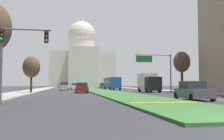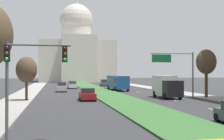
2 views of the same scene
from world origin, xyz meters
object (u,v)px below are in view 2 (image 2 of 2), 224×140
object	(u,v)px
traffic_light_near_left	(24,69)
sedan_midblock	(87,94)
overhead_guide_sign	(177,65)
box_truck_delivery	(166,86)
capitol_building	(76,54)
street_tree_right_mid	(206,62)
sedan_far_horizon	(72,85)
city_bus	(117,82)
sedan_very_far	(104,83)
sedan_distant	(62,87)
street_tree_left_mid	(27,70)

from	to	relation	value
traffic_light_near_left	sedan_midblock	world-z (taller)	traffic_light_near_left
overhead_guide_sign	box_truck_delivery	bearing A→B (deg)	146.49
sedan_midblock	capitol_building	bearing A→B (deg)	87.03
traffic_light_near_left	street_tree_right_mid	distance (m)	32.09
street_tree_right_mid	sedan_far_horizon	world-z (taller)	street_tree_right_mid
overhead_guide_sign	city_bus	world-z (taller)	overhead_guide_sign
sedan_very_far	box_truck_delivery	xyz separation A→B (m)	(2.86, -37.56, 0.85)
sedan_midblock	sedan_distant	world-z (taller)	sedan_distant
street_tree_left_mid	box_truck_delivery	size ratio (longest dim) A/B	0.88
sedan_far_horizon	overhead_guide_sign	bearing A→B (deg)	-65.30
street_tree_left_mid	capitol_building	bearing A→B (deg)	81.65
sedan_midblock	sedan_very_far	bearing A→B (deg)	77.55
overhead_guide_sign	sedan_distant	world-z (taller)	overhead_guide_sign
street_tree_right_mid	overhead_guide_sign	bearing A→B (deg)	173.67
sedan_far_horizon	city_bus	size ratio (longest dim) A/B	0.41
sedan_distant	street_tree_right_mid	bearing A→B (deg)	-42.03
capitol_building	street_tree_right_mid	distance (m)	81.99
sedan_midblock	traffic_light_near_left	bearing A→B (deg)	-103.90
capitol_building	street_tree_right_mid	size ratio (longest dim) A/B	4.68
overhead_guide_sign	sedan_very_far	size ratio (longest dim) A/B	1.48
traffic_light_near_left	city_bus	world-z (taller)	traffic_light_near_left
sedan_midblock	city_bus	bearing A→B (deg)	67.96
capitol_building	street_tree_right_mid	xyz separation A→B (m)	(12.69, -80.78, -6.06)
sedan_very_far	box_truck_delivery	size ratio (longest dim) A/B	0.69
sedan_distant	sedan_very_far	xyz separation A→B (m)	(11.47, 21.02, -0.03)
capitol_building	box_truck_delivery	distance (m)	80.36
sedan_midblock	sedan_far_horizon	size ratio (longest dim) A/B	1.04
box_truck_delivery	city_bus	world-z (taller)	box_truck_delivery
traffic_light_near_left	overhead_guide_sign	distance (m)	29.64
street_tree_right_mid	sedan_very_far	bearing A→B (deg)	102.09
traffic_light_near_left	capitol_building	bearing A→B (deg)	84.57
capitol_building	overhead_guide_sign	bearing A→B (deg)	-83.97
sedan_midblock	box_truck_delivery	distance (m)	11.52
street_tree_right_mid	city_bus	world-z (taller)	street_tree_right_mid
box_truck_delivery	street_tree_right_mid	bearing A→B (deg)	-13.36
sedan_distant	sedan_far_horizon	bearing A→B (deg)	77.10
street_tree_left_mid	street_tree_right_mid	xyz separation A→B (m)	(24.56, 0.06, 1.10)
sedan_far_horizon	capitol_building	bearing A→B (deg)	84.97
street_tree_right_mid	sedan_very_far	size ratio (longest dim) A/B	1.57
traffic_light_near_left	sedan_far_horizon	world-z (taller)	traffic_light_near_left
city_bus	overhead_guide_sign	bearing A→B (deg)	-78.19
traffic_light_near_left	overhead_guide_sign	xyz separation A→B (m)	(18.33, 23.27, 0.89)
capitol_building	sedan_distant	bearing A→B (deg)	-96.43
street_tree_left_mid	sedan_very_far	distance (m)	42.29
capitol_building	box_truck_delivery	size ratio (longest dim) A/B	5.05
capitol_building	traffic_light_near_left	world-z (taller)	capitol_building
capitol_building	city_bus	xyz separation A→B (m)	(4.22, -59.93, -9.36)
capitol_building	sedan_very_far	distance (m)	43.39
street_tree_right_mid	city_bus	bearing A→B (deg)	112.11
sedan_midblock	sedan_far_horizon	bearing A→B (deg)	90.76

